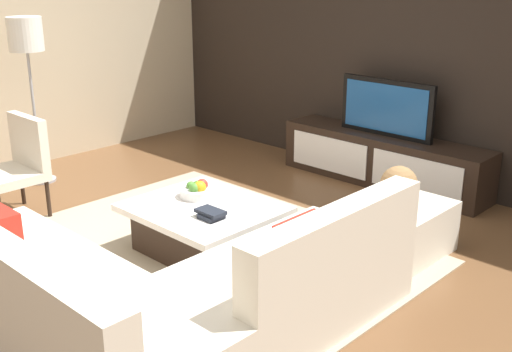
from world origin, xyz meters
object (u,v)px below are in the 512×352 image
object	(u,v)px
sectional_couch	(148,293)
floor_lamp	(26,44)
coffee_table	(204,228)
accent_chair_near	(18,161)
fruit_bowl	(198,190)
book_stack	(211,214)
ottoman	(396,226)
media_console	(383,160)
decorative_ball	(399,184)
television	(386,108)

from	to	relation	value
sectional_couch	floor_lamp	distance (m)	3.38
coffee_table	accent_chair_near	xyz separation A→B (m)	(-1.73, -0.59, 0.29)
fruit_bowl	book_stack	world-z (taller)	fruit_bowl
coffee_table	floor_lamp	bearing A→B (deg)	-179.02
sectional_couch	accent_chair_near	size ratio (longest dim) A/B	2.75
fruit_bowl	book_stack	bearing A→B (deg)	-29.51
sectional_couch	ottoman	world-z (taller)	sectional_couch
media_console	decorative_ball	world-z (taller)	decorative_ball
media_console	fruit_bowl	distance (m)	2.22
media_console	book_stack	world-z (taller)	media_console
floor_lamp	ottoman	xyz separation A→B (m)	(3.48, 1.08, -1.18)
television	coffee_table	bearing A→B (deg)	-92.49
sectional_couch	accent_chair_near	bearing A→B (deg)	170.60
media_console	floor_lamp	size ratio (longest dim) A/B	1.33
media_console	book_stack	bearing A→B (deg)	-87.19
media_console	accent_chair_near	bearing A→B (deg)	-122.40
television	decorative_ball	world-z (taller)	television
accent_chair_near	decorative_ball	world-z (taller)	accent_chair_near
decorative_ball	book_stack	xyz separation A→B (m)	(-0.82, -1.16, -0.13)
accent_chair_near	ottoman	bearing A→B (deg)	28.77
accent_chair_near	book_stack	distance (m)	2.01
floor_lamp	fruit_bowl	bearing A→B (deg)	3.55
decorative_ball	book_stack	size ratio (longest dim) A/B	1.32
sectional_couch	coffee_table	bearing A→B (deg)	121.89
coffee_table	accent_chair_near	bearing A→B (deg)	-161.10
media_console	ottoman	distance (m)	1.57
sectional_couch	coffee_table	xyz separation A→B (m)	(-0.61, 0.98, -0.08)
accent_chair_near	ottoman	world-z (taller)	accent_chair_near
media_console	fruit_bowl	bearing A→B (deg)	-97.17
media_console	floor_lamp	xyz separation A→B (m)	(-2.54, -2.34, 1.13)
ottoman	fruit_bowl	distance (m)	1.55
television	decorative_ball	bearing A→B (deg)	-53.42
sectional_couch	fruit_bowl	size ratio (longest dim) A/B	8.54
accent_chair_near	decorative_ball	xyz separation A→B (m)	(2.77, 1.63, 0.05)
media_console	accent_chair_near	size ratio (longest dim) A/B	2.51
ottoman	decorative_ball	distance (m)	0.34
floor_lamp	coffee_table	bearing A→B (deg)	0.98
accent_chair_near	ottoman	distance (m)	3.23
television	accent_chair_near	size ratio (longest dim) A/B	1.16
media_console	television	size ratio (longest dim) A/B	2.15
accent_chair_near	decorative_ball	bearing A→B (deg)	28.77
television	accent_chair_near	bearing A→B (deg)	-122.40
floor_lamp	fruit_bowl	world-z (taller)	floor_lamp
television	sectional_couch	xyz separation A→B (m)	(0.51, -3.28, -0.50)
sectional_couch	television	bearing A→B (deg)	98.86
sectional_couch	accent_chair_near	world-z (taller)	accent_chair_near
sectional_couch	ottoman	size ratio (longest dim) A/B	3.42
floor_lamp	television	bearing A→B (deg)	42.60
coffee_table	fruit_bowl	xyz separation A→B (m)	(-0.18, 0.10, 0.23)
media_console	television	xyz separation A→B (m)	(0.00, 0.00, 0.53)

